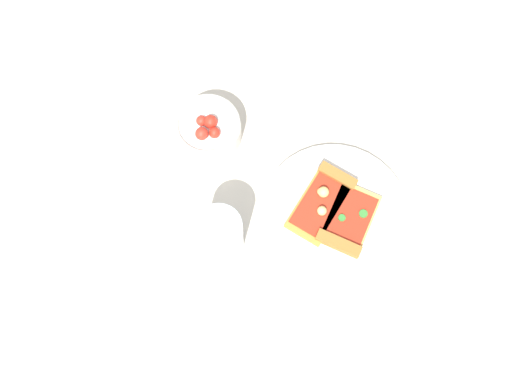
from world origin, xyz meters
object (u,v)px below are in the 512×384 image
Objects in this scene: plate at (336,215)px; pizza_slice_far at (325,199)px; soda_glass at (222,235)px; pizza_slice_near at (348,224)px; salad_bowl at (209,130)px.

pizza_slice_far is at bearing 55.86° from plate.
pizza_slice_far is 1.37× the size of soda_glass.
pizza_slice_near is at bearing -120.20° from plate.
soda_glass is (-0.11, 0.18, 0.05)m from plate.
soda_glass is at bearing 122.40° from plate.
salad_bowl is 1.09× the size of soda_glass.
pizza_slice_far is at bearing -48.83° from soda_glass.
plate is 0.04m from pizza_slice_far.
pizza_slice_far reaches higher than pizza_slice_near.
pizza_slice_far is (0.02, 0.03, 0.01)m from plate.
plate is 2.40× the size of soda_glass.
pizza_slice_near is 0.22m from soda_glass.
pizza_slice_near is 1.17× the size of soda_glass.
salad_bowl is (0.07, 0.27, 0.02)m from plate.
pizza_slice_far is 1.26× the size of salad_bowl.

